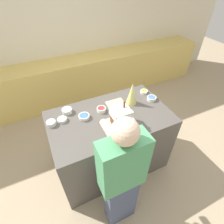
{
  "coord_description": "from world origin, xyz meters",
  "views": [
    {
      "loc": [
        -0.64,
        -1.43,
        2.4
      ],
      "look_at": [
        0.03,
        0.0,
        1.01
      ],
      "focal_mm": 28.0,
      "sensor_mm": 36.0,
      "label": 1
    }
  ],
  "objects_px": {
    "baking_tray": "(120,124)",
    "decorative_tree": "(132,93)",
    "gingerbread_house": "(121,117)",
    "candy_bowl_front_corner": "(144,92)",
    "candy_bowl_far_left": "(51,123)",
    "candy_bowl_center_rear": "(67,111)",
    "candy_bowl_behind_tray": "(101,109)",
    "candy_bowl_beside_tree": "(84,116)",
    "candy_bowl_near_tray_right": "(62,120)",
    "candy_bowl_near_tray_left": "(152,98)",
    "person": "(121,179)",
    "cookbook": "(116,103)"
  },
  "relations": [
    {
      "from": "candy_bowl_center_rear",
      "to": "candy_bowl_near_tray_left",
      "type": "bearing_deg",
      "value": -11.46
    },
    {
      "from": "candy_bowl_near_tray_left",
      "to": "person",
      "type": "distance_m",
      "value": 1.19
    },
    {
      "from": "candy_bowl_beside_tree",
      "to": "candy_bowl_near_tray_left",
      "type": "bearing_deg",
      "value": -2.47
    },
    {
      "from": "baking_tray",
      "to": "decorative_tree",
      "type": "relative_size",
      "value": 1.22
    },
    {
      "from": "candy_bowl_near_tray_right",
      "to": "candy_bowl_center_rear",
      "type": "bearing_deg",
      "value": 53.78
    },
    {
      "from": "candy_bowl_near_tray_right",
      "to": "cookbook",
      "type": "bearing_deg",
      "value": 1.49
    },
    {
      "from": "gingerbread_house",
      "to": "candy_bowl_near_tray_right",
      "type": "height_order",
      "value": "gingerbread_house"
    },
    {
      "from": "candy_bowl_center_rear",
      "to": "candy_bowl_behind_tray",
      "type": "bearing_deg",
      "value": -21.54
    },
    {
      "from": "candy_bowl_center_rear",
      "to": "candy_bowl_beside_tree",
      "type": "xyz_separation_m",
      "value": [
        0.16,
        -0.18,
        -0.01
      ]
    },
    {
      "from": "baking_tray",
      "to": "candy_bowl_center_rear",
      "type": "relative_size",
      "value": 3.03
    },
    {
      "from": "candy_bowl_center_rear",
      "to": "person",
      "type": "relative_size",
      "value": 0.08
    },
    {
      "from": "candy_bowl_near_tray_left",
      "to": "candy_bowl_center_rear",
      "type": "bearing_deg",
      "value": 168.54
    },
    {
      "from": "candy_bowl_center_rear",
      "to": "candy_bowl_behind_tray",
      "type": "distance_m",
      "value": 0.43
    },
    {
      "from": "gingerbread_house",
      "to": "candy_bowl_beside_tree",
      "type": "xyz_separation_m",
      "value": [
        -0.35,
        0.28,
        -0.1
      ]
    },
    {
      "from": "candy_bowl_near_tray_left",
      "to": "candy_bowl_front_corner",
      "type": "bearing_deg",
      "value": 91.9
    },
    {
      "from": "candy_bowl_beside_tree",
      "to": "candy_bowl_front_corner",
      "type": "bearing_deg",
      "value": 8.48
    },
    {
      "from": "candy_bowl_center_rear",
      "to": "candy_bowl_near_tray_right",
      "type": "relative_size",
      "value": 1.15
    },
    {
      "from": "candy_bowl_far_left",
      "to": "person",
      "type": "height_order",
      "value": "person"
    },
    {
      "from": "gingerbread_house",
      "to": "candy_bowl_far_left",
      "type": "height_order",
      "value": "gingerbread_house"
    },
    {
      "from": "decorative_tree",
      "to": "candy_bowl_far_left",
      "type": "relative_size",
      "value": 2.89
    },
    {
      "from": "decorative_tree",
      "to": "candy_bowl_behind_tray",
      "type": "relative_size",
      "value": 2.72
    },
    {
      "from": "decorative_tree",
      "to": "cookbook",
      "type": "relative_size",
      "value": 1.32
    },
    {
      "from": "candy_bowl_far_left",
      "to": "candy_bowl_front_corner",
      "type": "bearing_deg",
      "value": 3.97
    },
    {
      "from": "gingerbread_house",
      "to": "candy_bowl_front_corner",
      "type": "bearing_deg",
      "value": 35.35
    },
    {
      "from": "candy_bowl_near_tray_left",
      "to": "cookbook",
      "type": "bearing_deg",
      "value": 166.16
    },
    {
      "from": "candy_bowl_center_rear",
      "to": "candy_bowl_front_corner",
      "type": "bearing_deg",
      "value": -2.26
    },
    {
      "from": "decorative_tree",
      "to": "cookbook",
      "type": "xyz_separation_m",
      "value": [
        -0.2,
        0.07,
        -0.14
      ]
    },
    {
      "from": "baking_tray",
      "to": "candy_bowl_far_left",
      "type": "xyz_separation_m",
      "value": [
        -0.73,
        0.33,
        0.02
      ]
    },
    {
      "from": "gingerbread_house",
      "to": "candy_bowl_front_corner",
      "type": "relative_size",
      "value": 2.87
    },
    {
      "from": "decorative_tree",
      "to": "candy_bowl_beside_tree",
      "type": "relative_size",
      "value": 2.33
    },
    {
      "from": "decorative_tree",
      "to": "candy_bowl_front_corner",
      "type": "height_order",
      "value": "decorative_tree"
    },
    {
      "from": "candy_bowl_near_tray_left",
      "to": "candy_bowl_beside_tree",
      "type": "bearing_deg",
      "value": 177.53
    },
    {
      "from": "gingerbread_house",
      "to": "candy_bowl_near_tray_left",
      "type": "xyz_separation_m",
      "value": [
        0.6,
        0.24,
        -0.09
      ]
    },
    {
      "from": "gingerbread_house",
      "to": "candy_bowl_front_corner",
      "type": "distance_m",
      "value": 0.74
    },
    {
      "from": "candy_bowl_far_left",
      "to": "candy_bowl_center_rear",
      "type": "relative_size",
      "value": 0.86
    },
    {
      "from": "candy_bowl_far_left",
      "to": "candy_bowl_beside_tree",
      "type": "xyz_separation_m",
      "value": [
        0.38,
        -0.05,
        -0.01
      ]
    },
    {
      "from": "baking_tray",
      "to": "decorative_tree",
      "type": "height_order",
      "value": "decorative_tree"
    },
    {
      "from": "candy_bowl_far_left",
      "to": "candy_bowl_behind_tray",
      "type": "height_order",
      "value": "same"
    },
    {
      "from": "candy_bowl_front_corner",
      "to": "cookbook",
      "type": "relative_size",
      "value": 0.44
    },
    {
      "from": "candy_bowl_near_tray_left",
      "to": "cookbook",
      "type": "height_order",
      "value": "candy_bowl_near_tray_left"
    },
    {
      "from": "candy_bowl_near_tray_left",
      "to": "candy_bowl_beside_tree",
      "type": "relative_size",
      "value": 0.93
    },
    {
      "from": "candy_bowl_center_rear",
      "to": "baking_tray",
      "type": "bearing_deg",
      "value": -42.44
    },
    {
      "from": "cookbook",
      "to": "decorative_tree",
      "type": "bearing_deg",
      "value": -18.02
    },
    {
      "from": "decorative_tree",
      "to": "candy_bowl_near_tray_right",
      "type": "xyz_separation_m",
      "value": [
        -0.91,
        0.05,
        -0.13
      ]
    },
    {
      "from": "candy_bowl_center_rear",
      "to": "person",
      "type": "distance_m",
      "value": 1.06
    },
    {
      "from": "baking_tray",
      "to": "candy_bowl_behind_tray",
      "type": "distance_m",
      "value": 0.33
    },
    {
      "from": "candy_bowl_far_left",
      "to": "candy_bowl_behind_tray",
      "type": "bearing_deg",
      "value": -1.97
    },
    {
      "from": "candy_bowl_near_tray_left",
      "to": "candy_bowl_near_tray_right",
      "type": "height_order",
      "value": "candy_bowl_near_tray_left"
    },
    {
      "from": "candy_bowl_center_rear",
      "to": "candy_bowl_front_corner",
      "type": "xyz_separation_m",
      "value": [
        1.1,
        -0.04,
        -0.01
      ]
    },
    {
      "from": "candy_bowl_center_rear",
      "to": "candy_bowl_front_corner",
      "type": "distance_m",
      "value": 1.1
    }
  ]
}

